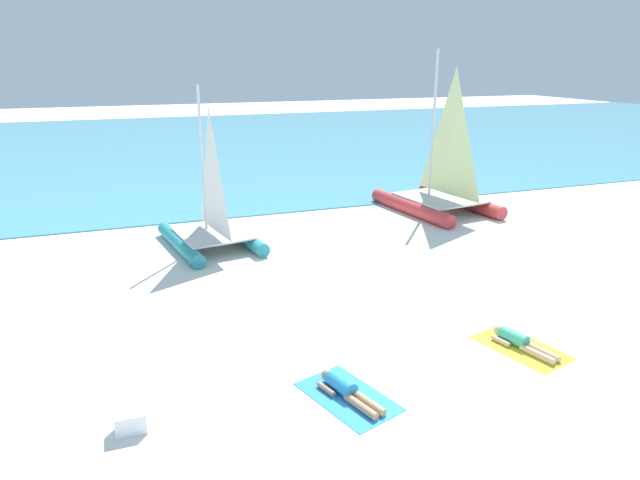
% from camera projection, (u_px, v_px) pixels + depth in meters
% --- Properties ---
extents(ground_plane, '(120.00, 120.00, 0.00)m').
position_uv_depth(ground_plane, '(279.00, 238.00, 19.20)').
color(ground_plane, white).
extents(ocean_water, '(120.00, 40.00, 0.05)m').
position_uv_depth(ocean_water, '(189.00, 144.00, 39.77)').
color(ocean_water, '#4C9EB7').
rests_on(ocean_water, ground).
extents(sailboat_teal, '(3.08, 4.24, 5.07)m').
position_uv_depth(sailboat_teal, '(211.00, 224.00, 18.12)').
color(sailboat_teal, teal).
rests_on(sailboat_teal, ground).
extents(sailboat_red, '(3.66, 5.12, 6.19)m').
position_uv_depth(sailboat_red, '(439.00, 189.00, 22.28)').
color(sailboat_red, '#CC3838').
rests_on(sailboat_red, ground).
extents(towel_left, '(1.63, 2.15, 0.01)m').
position_uv_depth(towel_left, '(348.00, 397.00, 10.22)').
color(towel_left, '#338CD8').
rests_on(towel_left, ground).
extents(sunbather_left, '(0.84, 1.54, 0.30)m').
position_uv_depth(sunbather_left, '(346.00, 389.00, 10.23)').
color(sunbather_left, '#268CCC').
rests_on(sunbather_left, towel_left).
extents(towel_right, '(1.55, 2.12, 0.01)m').
position_uv_depth(towel_right, '(521.00, 348.00, 11.95)').
color(towel_right, yellow).
rests_on(towel_right, ground).
extents(sunbather_right, '(0.78, 1.55, 0.30)m').
position_uv_depth(sunbather_right, '(519.00, 341.00, 11.96)').
color(sunbather_right, '#3FB28C').
rests_on(sunbather_right, towel_right).
extents(cooler_box, '(0.50, 0.36, 0.36)m').
position_uv_depth(cooler_box, '(131.00, 422.00, 9.23)').
color(cooler_box, white).
rests_on(cooler_box, ground).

